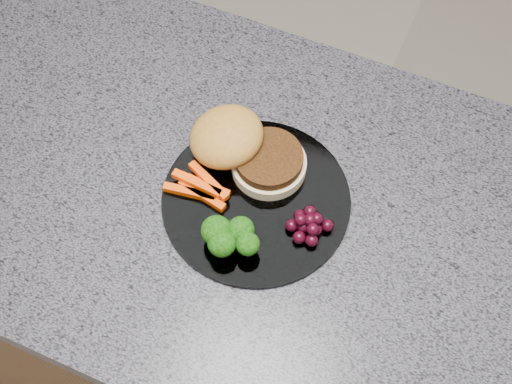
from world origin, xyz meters
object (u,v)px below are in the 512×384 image
at_px(burger, 241,148).
at_px(island_cabinet, 261,317).
at_px(plate, 256,200).
at_px(grape_bunch, 309,225).

bearing_deg(burger, island_cabinet, -51.82).
height_order(plate, burger, burger).
height_order(island_cabinet, plate, plate).
bearing_deg(burger, grape_bunch, -35.50).
bearing_deg(island_cabinet, burger, 135.70).
height_order(island_cabinet, burger, burger).
bearing_deg(grape_bunch, plate, 170.50).
xyz_separation_m(island_cabinet, plate, (-0.01, 0.00, 0.47)).
bearing_deg(plate, burger, 130.07).
distance_m(burger, grape_bunch, 0.15).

